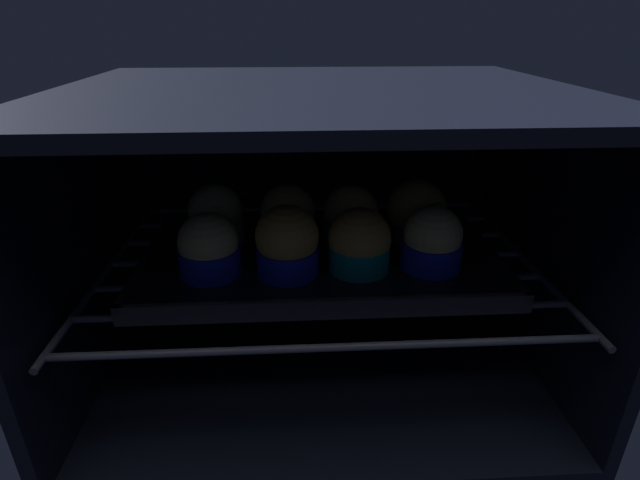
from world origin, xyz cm
name	(u,v)px	position (x,y,z in cm)	size (l,w,h in cm)	color
oven_cavity	(317,223)	(0.00, 26.25, 17.00)	(59.00, 47.00, 37.00)	black
oven_rack	(319,259)	(0.00, 22.00, 13.60)	(54.80, 42.00, 0.80)	#444756
baking_tray	(320,258)	(0.00, 20.16, 14.68)	(43.51, 26.07, 2.20)	black
muffin_row0_col0	(209,248)	(-13.08, 15.93, 18.45)	(7.20, 7.20, 7.48)	#1928B7
muffin_row0_col1	(287,244)	(-4.05, 15.46, 18.99)	(7.34, 7.34, 8.39)	#1928B7
muffin_row0_col2	(359,244)	(4.38, 15.96, 18.48)	(7.39, 7.39, 7.66)	#0C8C84
muffin_row0_col3	(432,241)	(13.06, 16.05, 18.62)	(7.20, 7.20, 7.94)	#1928B7
muffin_row1_col0	(216,217)	(-13.38, 24.40, 18.86)	(7.20, 7.20, 8.10)	silver
muffin_row1_col1	(288,217)	(-4.00, 24.48, 18.65)	(7.20, 7.20, 7.93)	#1928B7
muffin_row1_col2	(350,217)	(4.29, 24.27, 18.56)	(7.27, 7.27, 7.76)	#0C8C84
muffin_row1_col3	(416,214)	(13.12, 24.43, 18.73)	(7.89, 7.89, 8.13)	#7A238C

